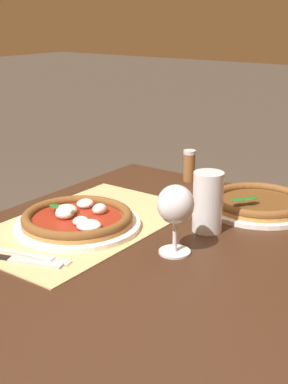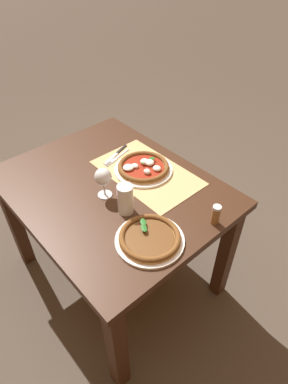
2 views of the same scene
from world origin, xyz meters
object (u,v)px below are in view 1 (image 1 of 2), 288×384
(wine_glass, at_px, (175,207))
(knife, at_px, (15,259))
(fork, at_px, (30,256))
(pizza_near, at_px, (77,219))
(pepper_shaker, at_px, (189,165))
(pint_glass, at_px, (208,203))
(pizza_far, at_px, (259,203))

(wine_glass, xyz_separation_m, knife, (0.23, -0.25, -0.10))
(fork, distance_m, knife, 0.03)
(pizza_near, height_order, pepper_shaker, pepper_shaker)
(pint_glass, relative_size, fork, 0.73)
(wine_glass, bearing_deg, pizza_far, 174.49)
(knife, bearing_deg, pint_glass, 147.97)
(pizza_far, height_order, wine_glass, wine_glass)
(pizza_near, xyz_separation_m, fork, (0.18, 0.03, -0.02))
(pepper_shaker, bearing_deg, wine_glass, 28.01)
(pizza_near, bearing_deg, pint_glass, 123.50)
(wine_glass, bearing_deg, knife, -46.71)
(pepper_shaker, bearing_deg, pizza_far, 68.55)
(pizza_far, bearing_deg, pint_glass, -11.30)
(pizza_far, relative_size, pint_glass, 1.99)
(pizza_near, distance_m, pint_glass, 0.32)
(pizza_far, height_order, fork, pizza_far)
(pint_glass, distance_m, fork, 0.43)
(pizza_near, relative_size, pepper_shaker, 3.15)
(knife, height_order, pepper_shaker, pepper_shaker)
(wine_glass, relative_size, pepper_shaker, 1.60)
(pizza_far, bearing_deg, knife, -25.56)
(pizza_near, relative_size, wine_glass, 1.97)
(pepper_shaker, bearing_deg, fork, 1.00)
(pizza_near, xyz_separation_m, pint_glass, (-0.17, 0.26, 0.05))
(wine_glass, height_order, knife, wine_glass)
(pizza_near, xyz_separation_m, pepper_shaker, (-0.49, 0.02, 0.03))
(fork, xyz_separation_m, knife, (0.03, -0.01, 0.00))
(wine_glass, bearing_deg, pizza_near, -85.69)
(fork, distance_m, pepper_shaker, 0.67)
(wine_glass, xyz_separation_m, fork, (0.20, -0.24, -0.10))
(wine_glass, relative_size, knife, 0.74)
(pizza_far, bearing_deg, pizza_near, -38.67)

